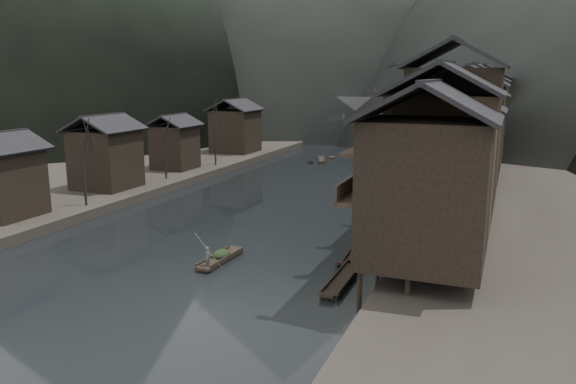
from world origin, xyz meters
The scene contains 12 objects.
water centered at (0.00, 0.00, 0.00)m, with size 300.00×300.00×0.00m, color black.
left_bank centered at (-35.00, 40.00, 0.60)m, with size 40.00×200.00×1.20m, color #2D2823.
stilt_houses centered at (17.28, 19.22, 9.05)m, with size 9.00×67.60×16.51m.
left_houses centered at (-20.50, 20.12, 5.66)m, with size 8.10×53.20×8.73m.
bare_trees centered at (-17.00, 12.77, 6.58)m, with size 3.95×42.04×7.89m.
moored_sampans centered at (11.86, 18.66, 0.20)m, with size 2.54×55.83×0.47m.
midriver_boats centered at (-1.32, 40.29, 0.20)m, with size 13.07×13.85×0.45m.
stone_bridge centered at (0.00, 72.00, 5.11)m, with size 40.00×6.00×9.00m.
hero_sampan centered at (2.32, -5.44, 0.20)m, with size 1.35×5.60×0.44m.
cargo_heap centered at (2.31, -5.18, 0.81)m, with size 1.23×1.61×0.74m, color black.
boatman centered at (2.39, -7.39, 1.21)m, with size 0.56×0.37×1.53m, color #535456.
bamboo_pole centered at (2.59, -7.39, 3.65)m, with size 0.06×0.06×4.10m, color #8C7A51.
Camera 1 is at (21.70, -40.42, 13.71)m, focal length 35.00 mm.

